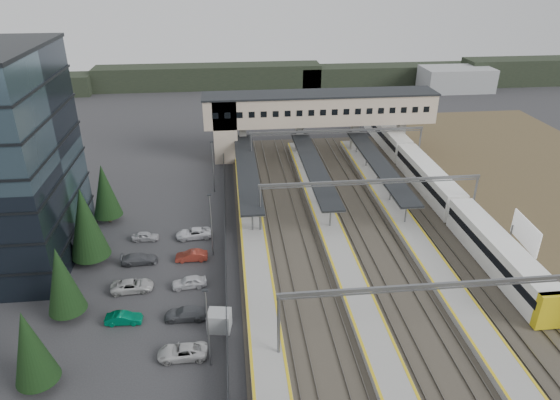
{
  "coord_description": "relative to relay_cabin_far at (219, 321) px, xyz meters",
  "views": [
    {
      "loc": [
        -5.5,
        -41.37,
        32.3
      ],
      "look_at": [
        0.71,
        15.91,
        4.0
      ],
      "focal_mm": 32.0,
      "sensor_mm": 36.0,
      "label": 1
    }
  ],
  "objects": [
    {
      "name": "ground",
      "position": [
        7.21,
        3.37,
        -0.99
      ],
      "size": [
        220.0,
        220.0,
        0.0
      ],
      "primitive_type": "plane",
      "color": "#2B2B2D",
      "rests_on": "ground"
    },
    {
      "name": "conifer_row",
      "position": [
        -14.79,
        -0.5,
        3.85
      ],
      "size": [
        4.42,
        49.82,
        9.5
      ],
      "color": "black",
      "rests_on": "ground"
    },
    {
      "name": "car_park",
      "position": [
        -5.87,
        -3.09,
        -0.37
      ],
      "size": [
        10.66,
        44.81,
        1.28
      ],
      "color": "silver",
      "rests_on": "ground"
    },
    {
      "name": "lampposts",
      "position": [
        -0.79,
        4.62,
        3.35
      ],
      "size": [
        0.5,
        53.25,
        8.07
      ],
      "color": "slate",
      "rests_on": "ground"
    },
    {
      "name": "fence",
      "position": [
        0.71,
        8.37,
        0.01
      ],
      "size": [
        0.08,
        90.0,
        2.0
      ],
      "color": "#26282B",
      "rests_on": "ground"
    },
    {
      "name": "relay_cabin_far",
      "position": [
        0.0,
        0.0,
        0.0
      ],
      "size": [
        2.43,
        2.13,
        1.97
      ],
      "color": "#929598",
      "rests_on": "ground"
    },
    {
      "name": "rail_corridor",
      "position": [
        16.54,
        8.37,
        -0.7
      ],
      "size": [
        34.0,
        90.0,
        0.92
      ],
      "color": "#3A352B",
      "rests_on": "ground"
    },
    {
      "name": "canopies",
      "position": [
        14.21,
        30.37,
        2.94
      ],
      "size": [
        23.1,
        30.0,
        3.28
      ],
      "color": "black",
      "rests_on": "ground"
    },
    {
      "name": "footbridge",
      "position": [
        14.91,
        45.36,
        6.94
      ],
      "size": [
        40.4,
        6.4,
        11.2
      ],
      "color": "#C9B39A",
      "rests_on": "ground"
    },
    {
      "name": "gantries",
      "position": [
        19.21,
        6.37,
        5.01
      ],
      "size": [
        28.4,
        62.28,
        7.17
      ],
      "color": "slate",
      "rests_on": "ground"
    },
    {
      "name": "train",
      "position": [
        31.21,
        27.43,
        1.17
      ],
      "size": [
        3.01,
        62.87,
        3.79
      ],
      "color": "white",
      "rests_on": "ground"
    },
    {
      "name": "billboard",
      "position": [
        35.06,
        8.27,
        2.59
      ],
      "size": [
        0.6,
        6.19,
        5.31
      ],
      "color": "slate",
      "rests_on": "ground"
    },
    {
      "name": "treeline_far",
      "position": [
        31.01,
        95.64,
        1.96
      ],
      "size": [
        170.0,
        19.0,
        7.0
      ],
      "color": "black",
      "rests_on": "ground"
    }
  ]
}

